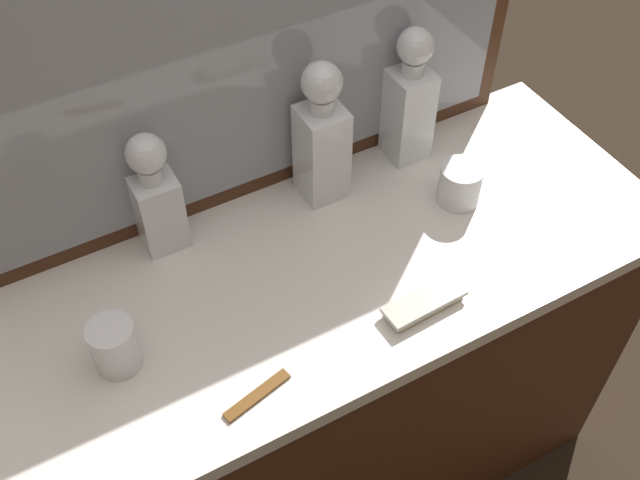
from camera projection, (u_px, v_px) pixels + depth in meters
The scene contains 10 objects.
ground_plane at pixel (320, 469), 2.09m from camera, with size 6.00×6.00×0.00m, color #2D2319.
dresser at pixel (320, 387), 1.77m from camera, with size 1.41×0.55×0.86m.
dresser_mirror at pixel (250, 55), 1.36m from camera, with size 1.17×0.03×0.64m.
crystal_decanter_rear at pixel (409, 106), 1.57m from camera, with size 0.08×0.08×0.31m.
crystal_decanter_far_right at pixel (322, 144), 1.49m from camera, with size 0.09×0.09×0.31m.
crystal_decanter_center at pixel (157, 202), 1.42m from camera, with size 0.08×0.08×0.26m.
crystal_tumbler_left at pixel (115, 348), 1.27m from camera, with size 0.08×0.08×0.10m.
crystal_tumbler_right at pixel (460, 186), 1.54m from camera, with size 0.09×0.09×0.09m.
silver_brush_front at pixel (424, 303), 1.38m from camera, with size 0.16×0.06×0.02m.
tortoiseshell_comb at pixel (257, 395), 1.26m from camera, with size 0.13×0.05×0.01m.
Camera 1 is at (-0.45, -0.81, 1.97)m, focal length 42.99 mm.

